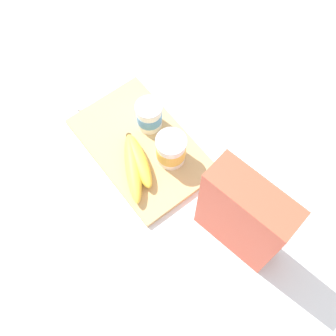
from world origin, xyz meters
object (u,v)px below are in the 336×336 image
object	(u,v)px
yogurt_cup_front	(149,116)
banana_bunch	(136,164)
cutting_board	(141,146)
yogurt_cup_back	(171,150)
cereal_box	(244,217)
spoon	(72,103)

from	to	relation	value
yogurt_cup_front	banana_bunch	distance (m)	0.13
yogurt_cup_front	banana_bunch	world-z (taller)	yogurt_cup_front
cutting_board	yogurt_cup_back	world-z (taller)	yogurt_cup_back
cereal_box	yogurt_cup_back	world-z (taller)	cereal_box
yogurt_cup_front	banana_bunch	bearing A→B (deg)	-51.76
yogurt_cup_front	yogurt_cup_back	distance (m)	0.11
cutting_board	banana_bunch	bearing A→B (deg)	-47.02
cereal_box	spoon	size ratio (longest dim) A/B	1.99
yogurt_cup_back	banana_bunch	xyz separation A→B (m)	(-0.03, -0.08, -0.02)
cutting_board	spoon	size ratio (longest dim) A/B	2.72
yogurt_cup_front	yogurt_cup_back	size ratio (longest dim) A/B	0.95
yogurt_cup_back	yogurt_cup_front	bearing A→B (deg)	171.59
cereal_box	banana_bunch	xyz separation A→B (m)	(-0.27, -0.08, -0.09)
cutting_board	banana_bunch	size ratio (longest dim) A/B	2.00
cutting_board	spoon	distance (m)	0.23
yogurt_cup_back	spoon	distance (m)	0.31
cereal_box	banana_bunch	bearing A→B (deg)	-173.17
yogurt_cup_back	banana_bunch	distance (m)	0.09
spoon	banana_bunch	bearing A→B (deg)	4.47
banana_bunch	spoon	world-z (taller)	banana_bunch
cutting_board	cereal_box	world-z (taller)	cereal_box
banana_bunch	yogurt_cup_back	bearing A→B (deg)	70.43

